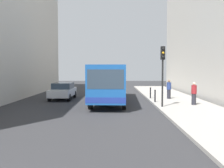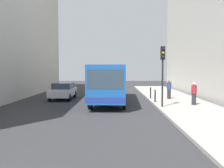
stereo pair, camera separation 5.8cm
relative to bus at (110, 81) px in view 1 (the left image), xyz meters
The scene contains 9 objects.
ground_plane 3.06m from the bus, 88.61° to the right, with size 80.00×80.00×0.00m, color #2D2D30.
sidewalk 6.24m from the bus, 24.82° to the right, with size 4.40×40.00×0.15m, color #9E9991.
bus is the anchor object (origin of this frame).
car_beside_bus 4.77m from the bus, 156.15° to the left, with size 1.90×4.42×1.48m.
traffic_light 5.37m from the bus, 46.19° to the right, with size 0.28×0.33×4.10m.
bollard_near 3.87m from the bus, 18.81° to the right, with size 0.11×0.11×0.95m, color black.
bollard_mid 3.94m from the bus, 21.79° to the left, with size 0.11×0.11×0.95m, color black.
pedestrian_near_signal 6.71m from the bus, 24.86° to the right, with size 0.38×0.38×1.63m.
pedestrian_mid_sidewalk 5.22m from the bus, 11.83° to the left, with size 0.38×0.38×1.63m.
Camera 1 is at (0.25, -19.20, 2.75)m, focal length 42.43 mm.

